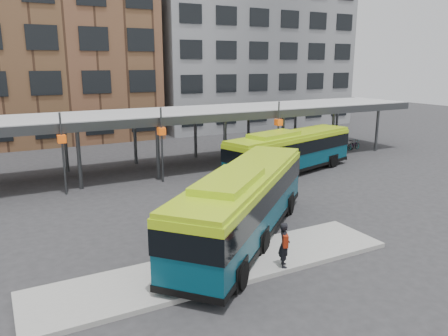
# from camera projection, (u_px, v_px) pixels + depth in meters

# --- Properties ---
(ground) EXTENTS (120.00, 120.00, 0.00)m
(ground) POSITION_uv_depth(u_px,v_px,m) (291.00, 220.00, 21.42)
(ground) COLOR #28282B
(ground) RESTS_ON ground
(boarding_island) EXTENTS (14.00, 3.00, 0.18)m
(boarding_island) POSITION_uv_depth(u_px,v_px,m) (220.00, 267.00, 16.30)
(boarding_island) COLOR gray
(boarding_island) RESTS_ON ground
(canopy) EXTENTS (40.00, 6.53, 4.80)m
(canopy) POSITION_uv_depth(u_px,v_px,m) (184.00, 114.00, 31.49)
(canopy) COLOR #999B9E
(canopy) RESTS_ON ground
(building_brick) EXTENTS (26.00, 14.00, 22.00)m
(building_brick) POSITION_uv_depth(u_px,v_px,m) (7.00, 25.00, 41.61)
(building_brick) COLOR brown
(building_brick) RESTS_ON ground
(building_grey) EXTENTS (24.00, 14.00, 20.00)m
(building_grey) POSITION_uv_depth(u_px,v_px,m) (242.00, 42.00, 53.83)
(building_grey) COLOR slate
(building_grey) RESTS_ON ground
(bus_front) EXTENTS (10.62, 9.86, 3.30)m
(bus_front) POSITION_uv_depth(u_px,v_px,m) (244.00, 202.00, 18.68)
(bus_front) COLOR #06394B
(bus_front) RESTS_ON ground
(bus_rear) EXTENTS (11.34, 5.29, 3.06)m
(bus_rear) POSITION_uv_depth(u_px,v_px,m) (290.00, 151.00, 30.13)
(bus_rear) COLOR #06394B
(bus_rear) RESTS_ON ground
(pedestrian) EXTENTS (0.64, 0.74, 1.70)m
(pedestrian) POSITION_uv_depth(u_px,v_px,m) (284.00, 244.00, 15.97)
(pedestrian) COLOR black
(pedestrian) RESTS_ON boarding_island
(bike_rack) EXTENTS (6.29, 1.58, 1.08)m
(bike_rack) POSITION_uv_depth(u_px,v_px,m) (330.00, 146.00, 37.70)
(bike_rack) COLOR slate
(bike_rack) RESTS_ON ground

